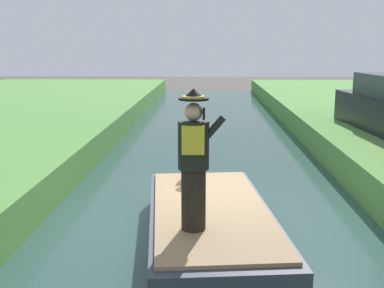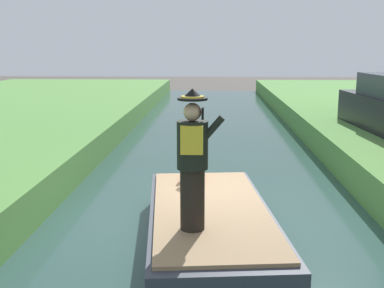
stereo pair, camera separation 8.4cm
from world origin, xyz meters
TOP-DOWN VIEW (x-y plane):
  - ground_plane at (0.00, 0.00)m, footprint 80.00×80.00m
  - canal_water at (0.00, 0.00)m, footprint 5.73×48.00m
  - boat at (0.00, -1.04)m, footprint 2.23×4.36m
  - person_pirate at (-0.22, -1.93)m, footprint 0.61×0.42m
  - parrot_plush at (-0.34, 0.40)m, footprint 0.36×0.35m

SIDE VIEW (x-z plane):
  - ground_plane at x=0.00m, z-range 0.00..0.00m
  - canal_water at x=0.00m, z-range 0.00..0.10m
  - boat at x=0.00m, z-range 0.10..0.71m
  - parrot_plush at x=-0.34m, z-range 0.67..1.24m
  - person_pirate at x=-0.22m, z-range 0.71..2.56m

